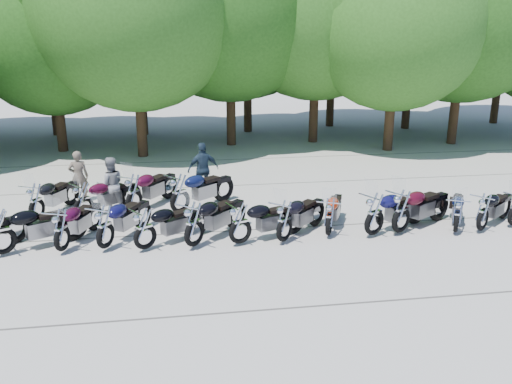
{
  "coord_description": "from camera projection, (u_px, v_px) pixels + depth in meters",
  "views": [
    {
      "loc": [
        -2.11,
        -12.55,
        5.41
      ],
      "look_at": [
        0.0,
        1.5,
        1.1
      ],
      "focal_mm": 38.0,
      "sensor_mm": 36.0,
      "label": 1
    }
  ],
  "objects": [
    {
      "name": "motorcycle_4",
      "position": [
        145.0,
        228.0,
        13.51
      ],
      "size": [
        2.25,
        1.81,
        1.27
      ],
      "primitive_type": null,
      "rotation": [
        0.0,
        0.0,
        2.16
      ],
      "color": "black",
      "rests_on": "ground"
    },
    {
      "name": "motorcycle_5",
      "position": [
        194.0,
        223.0,
        13.66
      ],
      "size": [
        2.22,
        2.3,
        1.39
      ],
      "primitive_type": null,
      "rotation": [
        0.0,
        0.0,
        2.39
      ],
      "color": "black",
      "rests_on": "ground"
    },
    {
      "name": "rider_2",
      "position": [
        203.0,
        169.0,
        17.99
      ],
      "size": [
        1.14,
        0.69,
        1.82
      ],
      "primitive_type": "imported",
      "rotation": [
        0.0,
        0.0,
        3.39
      ],
      "color": "#1F3040",
      "rests_on": "ground"
    },
    {
      "name": "motorcycle_3",
      "position": [
        105.0,
        226.0,
        13.56
      ],
      "size": [
        1.79,
        2.41,
        1.33
      ],
      "primitive_type": null,
      "rotation": [
        0.0,
        0.0,
        2.63
      ],
      "color": "#0D0C35",
      "rests_on": "ground"
    },
    {
      "name": "motorcycle_15",
      "position": [
        83.0,
        199.0,
        15.76
      ],
      "size": [
        2.19,
        1.94,
        1.27
      ],
      "primitive_type": null,
      "rotation": [
        0.0,
        0.0,
        2.24
      ],
      "color": "#37071A",
      "rests_on": "ground"
    },
    {
      "name": "motorcycle_8",
      "position": [
        329.0,
        216.0,
        14.45
      ],
      "size": [
        1.49,
        2.22,
        1.21
      ],
      "primitive_type": null,
      "rotation": [
        0.0,
        0.0,
        2.71
      ],
      "color": "#961F05",
      "rests_on": "ground"
    },
    {
      "name": "motorcycle_6",
      "position": [
        240.0,
        222.0,
        13.86
      ],
      "size": [
        2.38,
        1.5,
        1.29
      ],
      "primitive_type": null,
      "rotation": [
        0.0,
        0.0,
        1.96
      ],
      "color": "black",
      "rests_on": "ground"
    },
    {
      "name": "motorcycle_1",
      "position": [
        1.0,
        231.0,
        13.18
      ],
      "size": [
        2.48,
        1.81,
        1.37
      ],
      "primitive_type": null,
      "rotation": [
        0.0,
        0.0,
        2.07
      ],
      "color": "black",
      "rests_on": "ground"
    },
    {
      "name": "tree_10",
      "position": [
        46.0,
        23.0,
        26.98
      ],
      "size": [
        7.78,
        7.78,
        9.55
      ],
      "color": "#3A2614",
      "rests_on": "ground"
    },
    {
      "name": "tree_3",
      "position": [
        134.0,
        5.0,
        22.04
      ],
      "size": [
        8.7,
        8.7,
        10.67
      ],
      "color": "#3A2614",
      "rests_on": "ground"
    },
    {
      "name": "motorcycle_16",
      "position": [
        134.0,
        192.0,
        16.2
      ],
      "size": [
        2.04,
        2.46,
        1.4
      ],
      "primitive_type": null,
      "rotation": [
        0.0,
        0.0,
        2.53
      ],
      "color": "#3B081E",
      "rests_on": "ground"
    },
    {
      "name": "tree_6",
      "position": [
        397.0,
        18.0,
        23.37
      ],
      "size": [
        8.0,
        8.0,
        9.82
      ],
      "color": "#3A2614",
      "rests_on": "ground"
    },
    {
      "name": "tree_2",
      "position": [
        51.0,
        30.0,
        23.32
      ],
      "size": [
        7.31,
        7.31,
        8.97
      ],
      "color": "#3A2614",
      "rests_on": "ground"
    },
    {
      "name": "tree_7",
      "position": [
        466.0,
        6.0,
        24.63
      ],
      "size": [
        8.79,
        8.79,
        10.79
      ],
      "color": "#3A2614",
      "rests_on": "ground"
    },
    {
      "name": "tree_5",
      "position": [
        317.0,
        2.0,
        24.99
      ],
      "size": [
        9.04,
        9.04,
        11.1
      ],
      "color": "#3A2614",
      "rests_on": "ground"
    },
    {
      "name": "tree_4",
      "position": [
        229.0,
        0.0,
        24.28
      ],
      "size": [
        9.13,
        9.13,
        11.2
      ],
      "color": "#3A2614",
      "rests_on": "ground"
    },
    {
      "name": "rider_1",
      "position": [
        111.0,
        185.0,
        16.42
      ],
      "size": [
        0.95,
        0.81,
        1.71
      ],
      "primitive_type": "imported",
      "rotation": [
        0.0,
        0.0,
        3.36
      ],
      "color": "gray",
      "rests_on": "ground"
    },
    {
      "name": "motorcycle_14",
      "position": [
        36.0,
        201.0,
        15.57
      ],
      "size": [
        1.6,
        2.37,
        1.29
      ],
      "primitive_type": null,
      "rotation": [
        0.0,
        0.0,
        2.7
      ],
      "color": "black",
      "rests_on": "ground"
    },
    {
      "name": "motorcycle_9",
      "position": [
        375.0,
        213.0,
        14.41
      ],
      "size": [
        2.52,
        1.81,
        1.39
      ],
      "primitive_type": null,
      "rotation": [
        0.0,
        0.0,
        2.06
      ],
      "color": "#0D0C37",
      "rests_on": "ground"
    },
    {
      "name": "motorcycle_12",
      "position": [
        484.0,
        211.0,
        14.78
      ],
      "size": [
        2.15,
        1.86,
        1.24
      ],
      "primitive_type": null,
      "rotation": [
        0.0,
        0.0,
        2.22
      ],
      "color": "black",
      "rests_on": "ground"
    },
    {
      "name": "motorcycle_17",
      "position": [
        180.0,
        192.0,
        16.15
      ],
      "size": [
        2.44,
        2.18,
        1.42
      ],
      "primitive_type": null,
      "rotation": [
        0.0,
        0.0,
        2.25
      ],
      "color": "#0C1235",
      "rests_on": "ground"
    },
    {
      "name": "tree_13",
      "position": [
        334.0,
        16.0,
        29.48
      ],
      "size": [
        8.31,
        8.31,
        10.2
      ],
      "color": "#3A2614",
      "rests_on": "ground"
    },
    {
      "name": "motorcycle_2",
      "position": [
        61.0,
        229.0,
        13.41
      ],
      "size": [
        1.45,
        2.37,
        1.28
      ],
      "primitive_type": null,
      "rotation": [
        0.0,
        0.0,
        2.78
      ],
      "color": "#33071F",
      "rests_on": "ground"
    },
    {
      "name": "motorcycle_11",
      "position": [
        457.0,
        214.0,
        14.68
      ],
      "size": [
        1.57,
        2.13,
        1.18
      ],
      "primitive_type": null,
      "rotation": [
        0.0,
        0.0,
        2.63
      ],
      "color": "#0C1435",
      "rests_on": "ground"
    },
    {
      "name": "tree_12",
      "position": [
        247.0,
        22.0,
        27.92
      ],
      "size": [
        7.88,
        7.88,
        9.67
      ],
      "color": "#3A2614",
      "rests_on": "ground"
    },
    {
      "name": "rider_0",
      "position": [
        79.0,
        177.0,
        17.36
      ],
      "size": [
        0.64,
        0.44,
        1.69
      ],
      "primitive_type": "imported",
      "rotation": [
        0.0,
        0.0,
        3.2
      ],
      "color": "brown",
      "rests_on": "ground"
    },
    {
      "name": "tree_14",
      "position": [
        414.0,
        20.0,
        28.8
      ],
      "size": [
        8.02,
        8.02,
        9.84
      ],
      "color": "#3A2614",
      "rests_on": "ground"
    },
    {
      "name": "motorcycle_10",
      "position": [
        402.0,
        210.0,
        14.58
      ],
      "size": [
        2.55,
        1.94,
        1.42
      ],
      "primitive_type": null,
      "rotation": [
        0.0,
        0.0,
        2.11
      ],
      "color": "#370713",
      "rests_on": "ground"
    },
    {
      "name": "ground",
      "position": [
        265.0,
        250.0,
        13.74
      ],
      "size": [
        90.0,
        90.0,
        0.0
      ],
      "primitive_type": "plane",
      "color": "#9C968D",
      "rests_on": "ground"
    },
    {
      "name": "tree_11",
      "position": [
        138.0,
        26.0,
        27.16
      ],
      "size": [
        7.56,
        7.56,
        9.28
      ],
      "color": "#3A2614",
      "rests_on": "ground"
    },
    {
      "name": "motorcycle_7",
      "position": [
        284.0,
        220.0,
        14.01
      ],
      "size": [
        2.11,
        2.14,
        1.3
      ],
      "primitive_type": null,
      "rotation": [
        0.0,
        0.0,
        2.37
      ],
      "color": "black",
      "rests_on": "ground"
    }
  ]
}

